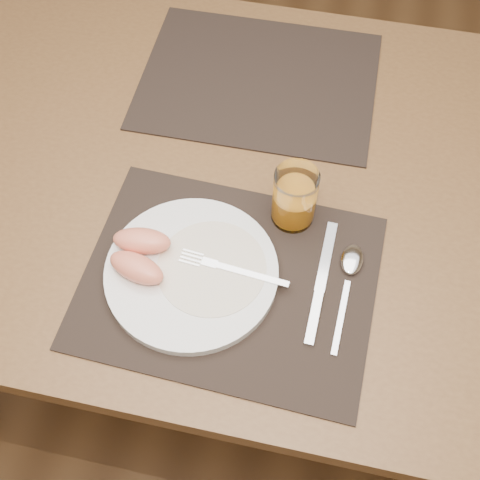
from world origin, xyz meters
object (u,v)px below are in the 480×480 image
placemat_far (258,80)px  spoon (350,268)px  plate (192,272)px  placemat_near (229,281)px  fork (224,267)px  knife (319,291)px  juice_glass (294,199)px  table (246,198)px

placemat_far → spoon: spoon is taller
plate → placemat_far: bearing=87.6°
placemat_near → plate: plate is taller
fork → spoon: (0.19, 0.05, -0.01)m
placemat_far → fork: bearing=-85.9°
placemat_far → knife: size_ratio=2.04×
fork → juice_glass: 0.16m
placemat_near → spoon: size_ratio=2.35×
table → juice_glass: 0.18m
placemat_near → knife: 0.14m
placemat_near → knife: (0.14, 0.01, 0.00)m
plate → juice_glass: bearing=46.5°
spoon → juice_glass: bearing=142.5°
table → juice_glass: (0.09, -0.08, 0.13)m
table → placemat_near: 0.24m
fork → juice_glass: juice_glass is taller
table → placemat_near: placemat_near is taller
knife → juice_glass: 0.15m
placemat_near → plate: 0.06m
fork → plate: bearing=-164.1°
table → spoon: (0.20, -0.16, 0.09)m
placemat_far → fork: (0.03, -0.43, 0.02)m
juice_glass → knife: bearing=-63.9°
placemat_near → plate: bearing=-177.6°
table → plate: 0.25m
placemat_near → juice_glass: (0.08, 0.14, 0.05)m
table → spoon: 0.27m
knife → spoon: 0.06m
knife → placemat_far: bearing=112.7°
placemat_near → fork: fork is taller
plate → juice_glass: size_ratio=2.52×
placemat_near → spoon: spoon is taller
placemat_near → spoon: bearing=17.8°
table → fork: size_ratio=7.99×
placemat_near → placemat_far: size_ratio=1.00×
table → plate: (-0.04, -0.22, 0.10)m
placemat_near → fork: (-0.01, 0.01, 0.02)m
table → fork: fork is taller
table → fork: (0.01, -0.21, 0.11)m
plate → spoon: 0.25m
table → plate: plate is taller
placemat_near → placemat_far: (-0.04, 0.44, 0.00)m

